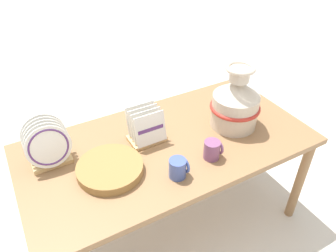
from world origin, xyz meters
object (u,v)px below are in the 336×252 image
at_px(wicker_charger_stack, 110,169).
at_px(dish_rack_square_plates, 146,130).
at_px(ceramic_vase, 236,102).
at_px(dish_rack_round_plates, 48,146).
at_px(mug_plum_glaze, 213,149).
at_px(mug_cobalt_glaze, 178,168).

bearing_deg(wicker_charger_stack, dish_rack_square_plates, 27.46).
relative_size(ceramic_vase, dish_rack_round_plates, 1.55).
xyz_separation_m(dish_rack_square_plates, wicker_charger_stack, (-0.26, -0.14, -0.05)).
distance_m(dish_rack_round_plates, wicker_charger_stack, 0.32).
distance_m(ceramic_vase, dish_rack_round_plates, 1.02).
xyz_separation_m(dish_rack_round_plates, mug_plum_glaze, (0.73, -0.36, -0.06)).
bearing_deg(mug_cobalt_glaze, ceramic_vase, 22.79).
bearing_deg(ceramic_vase, mug_plum_glaze, -147.17).
bearing_deg(dish_rack_square_plates, mug_cobalt_glaze, -87.70).
xyz_separation_m(ceramic_vase, mug_plum_glaze, (-0.27, -0.17, -0.10)).
height_order(wicker_charger_stack, mug_plum_glaze, mug_plum_glaze).
bearing_deg(ceramic_vase, wicker_charger_stack, -178.22).
xyz_separation_m(dish_rack_round_plates, dish_rack_square_plates, (0.49, -0.07, -0.04)).
bearing_deg(wicker_charger_stack, mug_plum_glaze, -16.93).
xyz_separation_m(dish_rack_square_plates, mug_plum_glaze, (0.23, -0.29, -0.02)).
relative_size(ceramic_vase, dish_rack_square_plates, 1.93).
height_order(dish_rack_round_plates, wicker_charger_stack, dish_rack_round_plates).
bearing_deg(mug_plum_glaze, ceramic_vase, 32.83).
bearing_deg(ceramic_vase, dish_rack_square_plates, 167.30).
relative_size(ceramic_vase, mug_plum_glaze, 3.74).
distance_m(dish_rack_square_plates, wicker_charger_stack, 0.30).
bearing_deg(wicker_charger_stack, mug_cobalt_glaze, -33.36).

